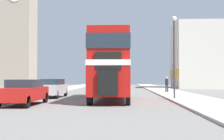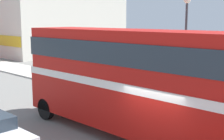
{
  "view_description": "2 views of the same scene",
  "coord_description": "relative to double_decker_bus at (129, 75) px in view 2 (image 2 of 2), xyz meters",
  "views": [
    {
      "loc": [
        1.92,
        -20.12,
        1.5
      ],
      "look_at": [
        1.03,
        2.07,
        2.13
      ],
      "focal_mm": 50.0,
      "sensor_mm": 36.0,
      "label": 1
    },
    {
      "loc": [
        -8.38,
        -6.08,
        4.86
      ],
      "look_at": [
        1.03,
        3.04,
        2.72
      ],
      "focal_mm": 50.0,
      "sensor_mm": 36.0,
      "label": 2
    }
  ],
  "objects": [
    {
      "name": "double_decker_bus",
      "position": [
        0.0,
        0.0,
        0.0
      ],
      "size": [
        2.46,
        10.97,
        4.45
      ],
      "color": "#B2140F",
      "rests_on": "ground_plane"
    },
    {
      "name": "shop_building_block",
      "position": [
        17.8,
        28.06,
        2.52
      ],
      "size": [
        17.94,
        8.43,
        10.32
      ],
      "color": "beige",
      "rests_on": "ground_plane"
    },
    {
      "name": "street_lamp",
      "position": [
        4.43,
        0.12,
        1.32
      ],
      "size": [
        0.36,
        0.36,
        5.86
      ],
      "color": "#38383D",
      "rests_on": "sidewalk_right"
    },
    {
      "name": "pedestrian_walking",
      "position": [
        5.34,
        10.82,
        -1.62
      ],
      "size": [
        0.32,
        0.32,
        1.58
      ],
      "color": "#282833",
      "rests_on": "sidewalk_right"
    }
  ]
}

